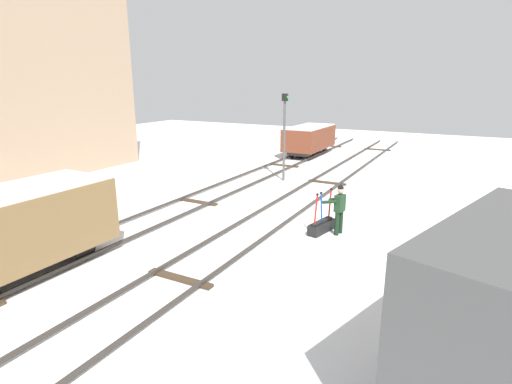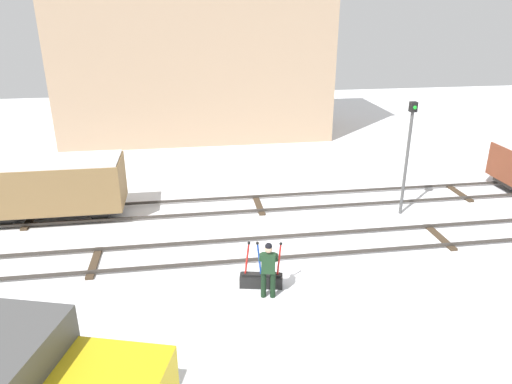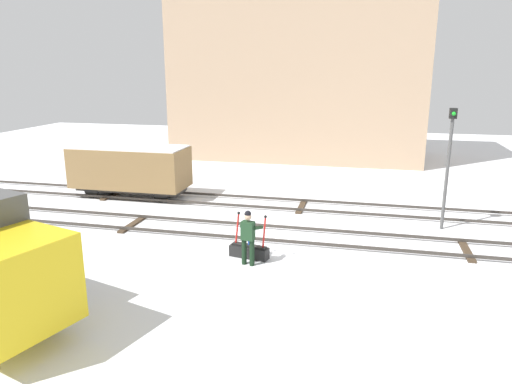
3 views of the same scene
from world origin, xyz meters
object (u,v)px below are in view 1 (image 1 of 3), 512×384
at_px(rail_worker, 339,207).
at_px(signal_post, 284,129).
at_px(switch_lever_frame, 321,225).
at_px(freight_car_mid_siding, 309,138).
at_px(freight_car_back_track, 8,231).

distance_m(rail_worker, signal_post, 7.95).
relative_size(switch_lever_frame, freight_car_mid_siding, 0.30).
height_order(switch_lever_frame, freight_car_mid_siding, freight_car_mid_siding).
distance_m(rail_worker, freight_car_back_track, 9.54).
bearing_deg(switch_lever_frame, freight_car_back_track, 151.87).
distance_m(signal_post, freight_car_mid_siding, 7.99).
bearing_deg(switch_lever_frame, rail_worker, -66.72).
bearing_deg(rail_worker, switch_lever_frame, 113.28).
bearing_deg(freight_car_mid_siding, freight_car_back_track, 179.88).
relative_size(rail_worker, signal_post, 0.39).
distance_m(switch_lever_frame, signal_post, 7.92).
height_order(switch_lever_frame, signal_post, signal_post).
xyz_separation_m(switch_lever_frame, rail_worker, (0.11, -0.53, 0.70)).
xyz_separation_m(signal_post, freight_car_mid_siding, (7.69, 1.56, -1.46)).
height_order(rail_worker, freight_car_mid_siding, freight_car_mid_siding).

